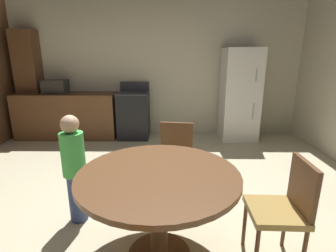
# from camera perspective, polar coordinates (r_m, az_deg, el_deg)

# --- Properties ---
(ground_plane) EXTENTS (14.00, 14.00, 0.00)m
(ground_plane) POSITION_cam_1_polar(r_m,az_deg,el_deg) (2.84, -5.77, -18.92)
(ground_plane) COLOR beige
(wall_back) EXTENTS (6.16, 0.12, 2.70)m
(wall_back) POSITION_cam_1_polar(r_m,az_deg,el_deg) (5.34, -2.59, 12.80)
(wall_back) COLOR beige
(wall_back) RESTS_ON ground
(kitchen_counter) EXTENTS (1.98, 0.60, 0.90)m
(kitchen_counter) POSITION_cam_1_polar(r_m,az_deg,el_deg) (5.47, -21.81, 2.24)
(kitchen_counter) COLOR brown
(kitchen_counter) RESTS_ON ground
(pantry_column) EXTENTS (0.44, 0.36, 2.10)m
(pantry_column) POSITION_cam_1_polar(r_m,az_deg,el_deg) (5.88, -28.77, 8.25)
(pantry_column) COLOR brown
(pantry_column) RESTS_ON ground
(oven_range) EXTENTS (0.60, 0.60, 1.10)m
(oven_range) POSITION_cam_1_polar(r_m,az_deg,el_deg) (5.11, -7.79, 2.55)
(oven_range) COLOR black
(oven_range) RESTS_ON ground
(refrigerator) EXTENTS (0.68, 0.68, 1.76)m
(refrigerator) POSITION_cam_1_polar(r_m,az_deg,el_deg) (5.11, 15.95, 6.80)
(refrigerator) COLOR white
(refrigerator) RESTS_ON ground
(microwave) EXTENTS (0.44, 0.32, 0.26)m
(microwave) POSITION_cam_1_polar(r_m,az_deg,el_deg) (5.45, -24.23, 8.15)
(microwave) COLOR #2D2B28
(microwave) RESTS_ON kitchen_counter
(dining_table) EXTENTS (1.23, 1.23, 0.76)m
(dining_table) POSITION_cam_1_polar(r_m,az_deg,el_deg) (1.99, -2.14, -14.55)
(dining_table) COLOR brown
(dining_table) RESTS_ON ground
(chair_north) EXTENTS (0.45, 0.45, 0.87)m
(chair_north) POSITION_cam_1_polar(r_m,az_deg,el_deg) (2.89, 1.60, -6.85)
(chair_north) COLOR brown
(chair_north) RESTS_ON ground
(chair_east) EXTENTS (0.41, 0.41, 0.87)m
(chair_east) POSITION_cam_1_polar(r_m,az_deg,el_deg) (2.20, 24.99, -16.12)
(chair_east) COLOR brown
(chair_east) RESTS_ON ground
(person_child) EXTENTS (0.30, 0.30, 1.09)m
(person_child) POSITION_cam_1_polar(r_m,az_deg,el_deg) (2.60, -20.53, -8.69)
(person_child) COLOR #3D4C84
(person_child) RESTS_ON ground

